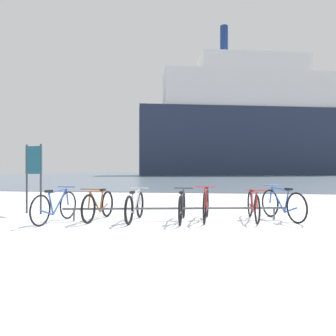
{
  "coord_description": "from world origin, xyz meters",
  "views": [
    {
      "loc": [
        -0.22,
        -5.61,
        1.2
      ],
      "look_at": [
        -1.53,
        4.7,
        1.23
      ],
      "focal_mm": 33.19,
      "sensor_mm": 36.0,
      "label": 1
    }
  ],
  "objects": [
    {
      "name": "bicycle_2",
      "position": [
        -1.89,
        1.41,
        0.34
      ],
      "size": [
        0.46,
        1.68,
        0.74
      ],
      "color": "black",
      "rests_on": "ground"
    },
    {
      "name": "bicycle_6",
      "position": [
        1.53,
        1.98,
        0.37
      ],
      "size": [
        0.74,
        1.56,
        0.81
      ],
      "color": "black",
      "rests_on": "ground"
    },
    {
      "name": "bicycle_3",
      "position": [
        -0.8,
        1.49,
        0.34
      ],
      "size": [
        0.46,
        1.68,
        0.75
      ],
      "color": "black",
      "rests_on": "ground"
    },
    {
      "name": "info_sign",
      "position": [
        -4.87,
        2.22,
        1.26
      ],
      "size": [
        0.54,
        0.18,
        1.87
      ],
      "color": "#33383D",
      "rests_on": "ground"
    },
    {
      "name": "ground",
      "position": [
        0.0,
        53.9,
        -0.04
      ],
      "size": [
        80.0,
        132.0,
        0.08
      ],
      "color": "white"
    },
    {
      "name": "bicycle_0",
      "position": [
        -3.62,
        1.0,
        0.36
      ],
      "size": [
        0.46,
        1.67,
        0.78
      ],
      "color": "black",
      "rests_on": "ground"
    },
    {
      "name": "bicycle_1",
      "position": [
        -2.77,
        1.42,
        0.34
      ],
      "size": [
        0.46,
        1.65,
        0.76
      ],
      "color": "black",
      "rests_on": "ground"
    },
    {
      "name": "bike_rack",
      "position": [
        -0.96,
        1.6,
        0.27
      ],
      "size": [
        5.14,
        0.93,
        0.31
      ],
      "color": "#4C5156",
      "rests_on": "ground"
    },
    {
      "name": "bicycle_4",
      "position": [
        -0.25,
        1.73,
        0.37
      ],
      "size": [
        0.46,
        1.74,
        0.82
      ],
      "color": "black",
      "rests_on": "ground"
    },
    {
      "name": "ferry_ship",
      "position": [
        9.58,
        57.72,
        9.83
      ],
      "size": [
        48.18,
        19.03,
        29.34
      ],
      "color": "#232D47",
      "rests_on": "ground"
    },
    {
      "name": "bicycle_5",
      "position": [
        0.85,
        1.89,
        0.34
      ],
      "size": [
        0.46,
        1.68,
        0.75
      ],
      "color": "black",
      "rests_on": "ground"
    }
  ]
}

